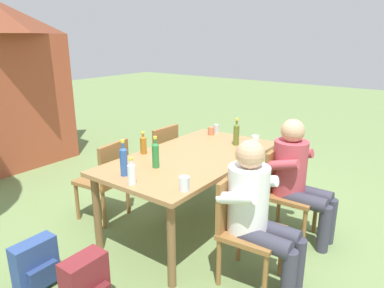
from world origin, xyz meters
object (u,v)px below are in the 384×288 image
Objects in this scene: cup_steel at (216,129)px; backpack_by_near_side at (36,265)px; dining_table at (192,163)px; bottle_amber at (143,144)px; person_in_plaid_shirt at (297,174)px; bottle_green at (156,154)px; bottle_olive at (236,133)px; bottle_clear at (132,173)px; person_in_white_shirt at (257,208)px; cup_white at (255,139)px; backpack_by_far_side at (87,287)px; chair_far_left at (107,176)px; bottle_blue at (124,160)px; chair_near_right at (285,188)px; chair_far_right at (159,156)px; cup_glass at (184,184)px; cup_terracotta at (211,131)px; chair_near_left at (243,223)px.

cup_steel is 2.46m from backpack_by_near_side.
bottle_amber reaches higher than dining_table.
bottle_green is (-0.88, 0.99, 0.24)m from person_in_plaid_shirt.
person_in_plaid_shirt is at bearing -101.42° from bottle_olive.
bottle_green is at bearing -171.01° from cup_steel.
bottle_amber is 0.77m from bottle_clear.
bottle_clear is (-0.86, -0.03, 0.18)m from dining_table.
person_in_white_shirt is 14.50× the size of cup_white.
backpack_by_far_side is at bearing -167.91° from bottle_green.
bottle_blue reaches higher than chair_far_left.
backpack_by_near_side is at bearing 146.97° from chair_near_right.
backpack_by_near_side is (-2.37, 0.14, -0.64)m from cup_steel.
backpack_by_far_side is at bearing -152.73° from chair_far_right.
person_in_white_shirt is at bearing -142.94° from bottle_olive.
bottle_green is (-0.03, 0.99, 0.24)m from person_in_white_shirt.
chair_near_right is 2.99× the size of bottle_green.
person_in_white_shirt reaches higher than bottle_blue.
dining_table is 2.16× the size of chair_near_right.
dining_table is 0.87m from bottle_clear.
backpack_by_near_side is at bearing -179.65° from bottle_amber.
bottle_olive reaches higher than backpack_by_far_side.
chair_near_right is 1.23m from cup_steel.
bottle_olive is 3.66× the size of cup_white.
cup_steel is (1.34, 0.21, -0.07)m from bottle_green.
bottle_olive reaches higher than cup_glass.
bottle_green is (-0.04, -0.75, 0.41)m from chair_far_left.
dining_table is at bearing -162.35° from cup_steel.
dining_table is 0.82m from cup_terracotta.
cup_terracotta is at bearing 74.32° from person_in_plaid_shirt.
bottle_amber is (0.19, 1.25, 0.38)m from chair_near_left.
bottle_green reaches higher than cup_white.
bottle_green is (0.30, -0.09, -0.01)m from bottle_blue.
person_in_white_shirt is at bearing -37.60° from backpack_by_far_side.
bottle_green is at bearing 91.94° from person_in_white_shirt.
bottle_amber is at bearing 25.51° from backpack_by_far_side.
chair_far_right is 1.58m from bottle_clear.
bottle_amber is 0.59× the size of backpack_by_near_side.
backpack_by_near_side is at bearing 176.25° from cup_terracotta.
bottle_blue is at bearing 166.29° from bottle_olive.
chair_near_left is 0.88m from person_in_plaid_shirt.
cup_glass is at bearing 126.48° from chair_near_left.
person_in_white_shirt reaches higher than chair_far_right.
cup_glass is (-1.28, -0.27, -0.07)m from bottle_olive.
dining_table is 2.16× the size of chair_far_left.
chair_near_right is at bearing -90.02° from chair_far_right.
bottle_amber is 2.24× the size of cup_steel.
person_in_plaid_shirt reaches higher than bottle_olive.
person_in_white_shirt is at bearing -137.19° from cup_steel.
cup_glass is (0.15, -0.41, -0.04)m from bottle_clear.
backpack_by_far_side is at bearing 146.27° from chair_near_left.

